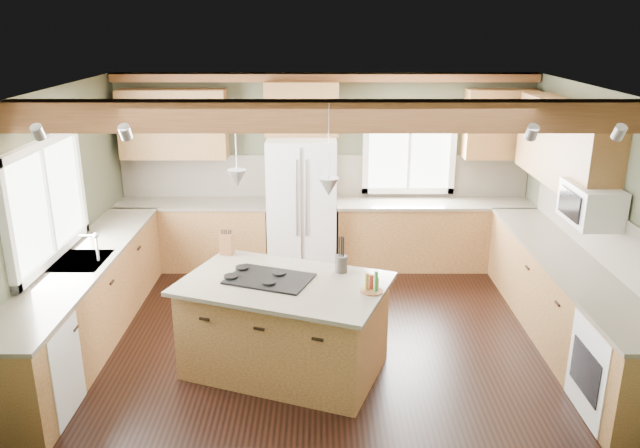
{
  "coord_description": "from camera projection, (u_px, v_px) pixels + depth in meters",
  "views": [
    {
      "loc": [
        -0.06,
        -5.87,
        3.26
      ],
      "look_at": [
        -0.06,
        0.3,
        1.23
      ],
      "focal_mm": 35.0,
      "sensor_mm": 36.0,
      "label": 1
    }
  ],
  "objects": [
    {
      "name": "floor",
      "position": [
        326.0,
        343.0,
        6.59
      ],
      "size": [
        5.6,
        5.6,
        0.0
      ],
      "primitive_type": "plane",
      "color": "black",
      "rests_on": "ground"
    },
    {
      "name": "ceiling",
      "position": [
        326.0,
        94.0,
        5.78
      ],
      "size": [
        5.6,
        5.6,
        0.0
      ],
      "primitive_type": "plane",
      "rotation": [
        3.14,
        0.0,
        0.0
      ],
      "color": "silver",
      "rests_on": "wall_back"
    },
    {
      "name": "wall_back",
      "position": [
        324.0,
        169.0,
        8.56
      ],
      "size": [
        5.6,
        0.0,
        5.6
      ],
      "primitive_type": "plane",
      "rotation": [
        1.57,
        0.0,
        0.0
      ],
      "color": "#444934",
      "rests_on": "ground"
    },
    {
      "name": "wall_left",
      "position": [
        44.0,
        227.0,
        6.19
      ],
      "size": [
        0.0,
        5.0,
        5.0
      ],
      "primitive_type": "plane",
      "rotation": [
        1.57,
        0.0,
        1.57
      ],
      "color": "#444934",
      "rests_on": "ground"
    },
    {
      "name": "wall_right",
      "position": [
        608.0,
        227.0,
        6.18
      ],
      "size": [
        0.0,
        5.0,
        5.0
      ],
      "primitive_type": "plane",
      "rotation": [
        1.57,
        0.0,
        -1.57
      ],
      "color": "#444934",
      "rests_on": "ground"
    },
    {
      "name": "ceiling_beam",
      "position": [
        327.0,
        116.0,
        5.35
      ],
      "size": [
        5.55,
        0.26,
        0.26
      ],
      "primitive_type": "cube",
      "color": "#592F19",
      "rests_on": "ceiling"
    },
    {
      "name": "soffit_trim",
      "position": [
        325.0,
        78.0,
        8.08
      ],
      "size": [
        5.55,
        0.2,
        0.1
      ],
      "primitive_type": "cube",
      "color": "#592F19",
      "rests_on": "ceiling"
    },
    {
      "name": "backsplash_back",
      "position": [
        324.0,
        176.0,
        8.57
      ],
      "size": [
        5.58,
        0.03,
        0.58
      ],
      "primitive_type": "cube",
      "color": "brown",
      "rests_on": "wall_back"
    },
    {
      "name": "backsplash_right",
      "position": [
        603.0,
        234.0,
        6.26
      ],
      "size": [
        0.03,
        3.7,
        0.58
      ],
      "primitive_type": "cube",
      "color": "brown",
      "rests_on": "wall_right"
    },
    {
      "name": "base_cab_back_left",
      "position": [
        194.0,
        235.0,
        8.54
      ],
      "size": [
        2.02,
        0.6,
        0.88
      ],
      "primitive_type": "cube",
      "color": "brown",
      "rests_on": "floor"
    },
    {
      "name": "counter_back_left",
      "position": [
        192.0,
        203.0,
        8.4
      ],
      "size": [
        2.06,
        0.64,
        0.04
      ],
      "primitive_type": "cube",
      "color": "brown",
      "rests_on": "base_cab_back_left"
    },
    {
      "name": "base_cab_back_right",
      "position": [
        433.0,
        235.0,
        8.54
      ],
      "size": [
        2.62,
        0.6,
        0.88
      ],
      "primitive_type": "cube",
      "color": "brown",
      "rests_on": "floor"
    },
    {
      "name": "counter_back_right",
      "position": [
        435.0,
        203.0,
        8.4
      ],
      "size": [
        2.66,
        0.64,
        0.04
      ],
      "primitive_type": "cube",
      "color": "brown",
      "rests_on": "base_cab_back_right"
    },
    {
      "name": "base_cab_left",
      "position": [
        87.0,
        303.0,
        6.5
      ],
      "size": [
        0.6,
        3.7,
        0.88
      ],
      "primitive_type": "cube",
      "color": "brown",
      "rests_on": "floor"
    },
    {
      "name": "counter_left",
      "position": [
        81.0,
        262.0,
        6.36
      ],
      "size": [
        0.64,
        3.74,
        0.04
      ],
      "primitive_type": "cube",
      "color": "brown",
      "rests_on": "base_cab_left"
    },
    {
      "name": "base_cab_right",
      "position": [
        565.0,
        303.0,
        6.5
      ],
      "size": [
        0.6,
        3.7,
        0.88
      ],
      "primitive_type": "cube",
      "color": "brown",
      "rests_on": "floor"
    },
    {
      "name": "counter_right",
      "position": [
        571.0,
        262.0,
        6.36
      ],
      "size": [
        0.64,
        3.74,
        0.04
      ],
      "primitive_type": "cube",
      "color": "brown",
      "rests_on": "base_cab_right"
    },
    {
      "name": "upper_cab_back_left",
      "position": [
        173.0,
        124.0,
        8.19
      ],
      "size": [
        1.4,
        0.35,
        0.9
      ],
      "primitive_type": "cube",
      "color": "brown",
      "rests_on": "wall_back"
    },
    {
      "name": "upper_cab_over_fridge",
      "position": [
        302.0,
        109.0,
        8.13
      ],
      "size": [
        0.96,
        0.35,
        0.7
      ],
      "primitive_type": "cube",
      "color": "brown",
      "rests_on": "wall_back"
    },
    {
      "name": "upper_cab_right",
      "position": [
        564.0,
        145.0,
        6.84
      ],
      "size": [
        0.35,
        2.2,
        0.9
      ],
      "primitive_type": "cube",
      "color": "brown",
      "rests_on": "wall_right"
    },
    {
      "name": "upper_cab_back_corner",
      "position": [
        499.0,
        124.0,
        8.19
      ],
      "size": [
        0.9,
        0.35,
        0.9
      ],
      "primitive_type": "cube",
      "color": "brown",
      "rests_on": "wall_back"
    },
    {
      "name": "window_left",
      "position": [
        45.0,
        201.0,
        6.16
      ],
      "size": [
        0.04,
        1.6,
        1.05
      ],
      "primitive_type": "cube",
      "color": "white",
      "rests_on": "wall_left"
    },
    {
      "name": "window_back",
      "position": [
        409.0,
        152.0,
        8.46
      ],
      "size": [
        1.1,
        0.04,
        1.0
      ],
      "primitive_type": "cube",
      "color": "white",
      "rests_on": "wall_back"
    },
    {
      "name": "sink",
      "position": [
        81.0,
        262.0,
        6.36
      ],
      "size": [
        0.5,
        0.65,
        0.03
      ],
      "primitive_type": "cube",
      "color": "#262628",
      "rests_on": "counter_left"
    },
    {
      "name": "faucet",
      "position": [
        97.0,
        249.0,
        6.31
      ],
      "size": [
        0.02,
        0.02,
        0.28
      ],
      "primitive_type": "cylinder",
      "color": "#B2B2B7",
      "rests_on": "sink"
    },
    {
      "name": "dishwasher",
      "position": [
        33.0,
        371.0,
        5.27
      ],
      "size": [
        0.6,
        0.6,
        0.84
      ],
      "primitive_type": "cube",
      "color": "white",
      "rests_on": "floor"
    },
    {
      "name": "oven",
      "position": [
        621.0,
        371.0,
        5.27
      ],
      "size": [
        0.6,
        0.72,
        0.84
      ],
      "primitive_type": "cube",
      "color": "white",
      "rests_on": "floor"
    },
    {
      "name": "microwave",
      "position": [
        591.0,
        204.0,
        6.06
      ],
      "size": [
        0.4,
        0.7,
        0.38
      ],
      "primitive_type": "cube",
      "color": "white",
      "rests_on": "wall_right"
    },
    {
      "name": "pendant_left",
      "position": [
        237.0,
        178.0,
        5.68
      ],
      "size": [
        0.18,
        0.18,
        0.16
      ],
      "primitive_type": "cone",
      "rotation": [
        3.14,
        0.0,
        0.0
      ],
      "color": "#B2B2B7",
      "rests_on": "ceiling"
    },
    {
      "name": "pendant_right",
      "position": [
        329.0,
        187.0,
        5.39
      ],
      "size": [
        0.18,
        0.18,
        0.16
      ],
      "primitive_type": "cone",
      "rotation": [
        3.14,
        0.0,
        0.0
      ],
      "color": "#B2B2B7",
      "rests_on": "ceiling"
    },
    {
      "name": "refrigerator",
      "position": [
        302.0,
        205.0,
        8.32
      ],
      "size": [
        0.9,
        0.74,
        1.8
      ],
      "primitive_type": "cube",
      "color": "silver",
      "rests_on": "floor"
    },
    {
      "name": "island",
      "position": [
        285.0,
        328.0,
        5.99
      ],
      "size": [
        2.04,
        1.63,
        0.88
      ],
      "primitive_type": "cube",
      "rotation": [
        0.0,
        0.0,
        -0.35
      ],
      "color": "olive",
      "rests_on": "floor"
    },
    {
      "name": "island_top",
      "position": [
        284.0,
        284.0,
        5.84
      ],
      "size": [
        2.19,
        1.78,
        0.04
      ],
      "primitive_type": "cube",
      "rotation": [
        0.0,
        0.0,
        -0.35
      ],
      "color": "brown",
      "rests_on": "island"
    },
    {
      "name": "cooktop",
      "position": [
        269.0,
        279.0,
        5.88
      ],
      "size": [
        0.9,
        0.74,
        0.02
      ],
      "primitive_type": "cube",
      "rotation": [
        0.0,
        0.0,
        -0.35
      ],
      "color": "black",
      "rests_on": "island_top"
    },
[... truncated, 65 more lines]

